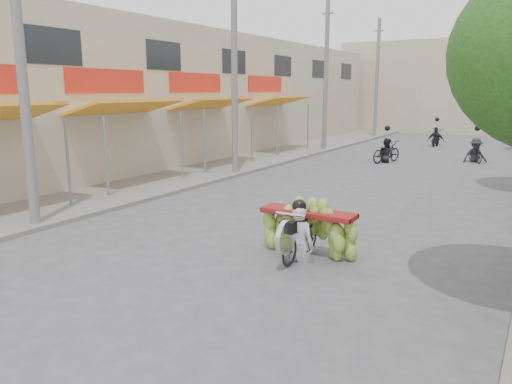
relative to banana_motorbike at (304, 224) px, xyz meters
name	(u,v)px	position (x,y,z in m)	size (l,w,h in m)	color
ground	(96,331)	(-1.17, -4.30, -0.69)	(120.00, 120.00, 0.00)	#57585D
sidewalk_left	(241,161)	(-8.17, 10.70, -0.63)	(4.00, 60.00, 0.12)	gray
shophouse_row_left	(143,96)	(-13.16, 9.68, 2.30)	(9.77, 40.00, 6.00)	#BEB196
far_building	(477,87)	(-1.17, 33.70, 2.81)	(20.00, 6.00, 7.00)	#BEB196
utility_pole_near	(21,58)	(-6.57, -1.30, 3.33)	(0.60, 0.24, 8.00)	slate
utility_pole_mid	(234,70)	(-6.57, 7.70, 3.33)	(0.60, 0.24, 8.00)	slate
utility_pole_far	(326,76)	(-6.57, 16.70, 3.33)	(0.60, 0.24, 8.00)	slate
utility_pole_back	(377,79)	(-6.57, 25.70, 3.33)	(0.60, 0.24, 8.00)	slate
banana_motorbike	(304,224)	(0.00, 0.00, 0.00)	(2.20, 1.79, 2.07)	black
bg_motorbike_a	(386,147)	(-2.39, 14.07, 0.03)	(1.24, 1.90, 1.95)	black
bg_motorbike_b	(476,144)	(1.17, 16.17, 0.18)	(1.19, 1.57, 1.95)	black
bg_motorbike_c	(436,133)	(-1.80, 22.42, 0.08)	(0.98, 1.80, 1.95)	black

